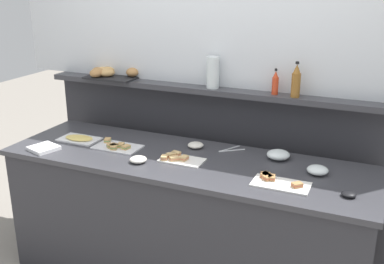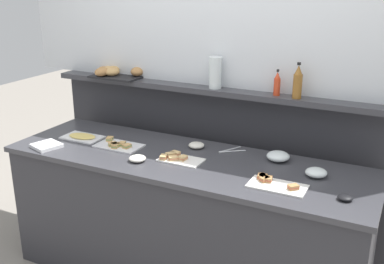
{
  "view_description": "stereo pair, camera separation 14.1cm",
  "coord_description": "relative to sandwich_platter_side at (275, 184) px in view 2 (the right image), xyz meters",
  "views": [
    {
      "loc": [
        1.17,
        -2.55,
        2.04
      ],
      "look_at": [
        0.0,
        0.1,
        1.06
      ],
      "focal_mm": 43.38,
      "sensor_mm": 36.0,
      "label": 1
    },
    {
      "loc": [
        1.29,
        -2.49,
        2.04
      ],
      "look_at": [
        0.0,
        0.1,
        1.06
      ],
      "focal_mm": 43.38,
      "sensor_mm": 36.0,
      "label": 2
    }
  ],
  "objects": [
    {
      "name": "glass_bowl_medium",
      "position": [
        -0.09,
        0.37,
        0.02
      ],
      "size": [
        0.15,
        0.15,
        0.06
      ],
      "color": "silver",
      "rests_on": "buffet_counter"
    },
    {
      "name": "condiment_bowl_cream",
      "position": [
        0.39,
        -0.0,
        0.0
      ],
      "size": [
        0.08,
        0.08,
        0.03
      ],
      "primitive_type": "ellipsoid",
      "color": "black",
      "rests_on": "buffet_counter"
    },
    {
      "name": "sandwich_platter_front",
      "position": [
        -0.67,
        0.09,
        0.0
      ],
      "size": [
        0.28,
        0.16,
        0.04
      ],
      "color": "white",
      "rests_on": "buffet_counter"
    },
    {
      "name": "sandwich_platter_rear",
      "position": [
        -1.16,
        0.13,
        0.0
      ],
      "size": [
        0.32,
        0.19,
        0.04
      ],
      "color": "silver",
      "rests_on": "buffet_counter"
    },
    {
      "name": "buffet_counter",
      "position": [
        -0.65,
        0.14,
        -0.47
      ],
      "size": [
        2.44,
        0.75,
        0.91
      ],
      "color": "#2D2D33",
      "rests_on": "ground_plane"
    },
    {
      "name": "cold_cuts_platter",
      "position": [
        -1.5,
        0.16,
        -0.0
      ],
      "size": [
        0.29,
        0.18,
        0.02
      ],
      "color": "white",
      "rests_on": "buffet_counter"
    },
    {
      "name": "hot_sauce_bottle",
      "position": [
        -0.2,
        0.61,
        0.43
      ],
      "size": [
        0.04,
        0.04,
        0.18
      ],
      "color": "red",
      "rests_on": "back_ledge_unit"
    },
    {
      "name": "water_carafe",
      "position": [
        -0.65,
        0.62,
        0.47
      ],
      "size": [
        0.09,
        0.09,
        0.22
      ],
      "primitive_type": "cylinder",
      "color": "silver",
      "rests_on": "back_ledge_unit"
    },
    {
      "name": "ground_plane",
      "position": [
        -0.65,
        0.74,
        -0.92
      ],
      "size": [
        12.0,
        12.0,
        0.0
      ],
      "primitive_type": "plane",
      "color": "gray"
    },
    {
      "name": "condiment_bowl_dark",
      "position": [
        -0.89,
        -0.04,
        0.01
      ],
      "size": [
        0.11,
        0.11,
        0.04
      ],
      "primitive_type": "ellipsoid",
      "color": "silver",
      "rests_on": "buffet_counter"
    },
    {
      "name": "napkin_stack",
      "position": [
        -1.6,
        -0.11,
        0.0
      ],
      "size": [
        0.21,
        0.21,
        0.02
      ],
      "primitive_type": "cube",
      "rotation": [
        0.0,
        0.0,
        -0.31
      ],
      "color": "white",
      "rests_on": "buffet_counter"
    },
    {
      "name": "serving_tongs",
      "position": [
        -0.43,
        0.39,
        -0.01
      ],
      "size": [
        0.15,
        0.17,
        0.01
      ],
      "color": "#B7BABF",
      "rests_on": "buffet_counter"
    },
    {
      "name": "bread_basket",
      "position": [
        -1.52,
        0.62,
        0.39
      ],
      "size": [
        0.43,
        0.28,
        0.08
      ],
      "color": "black",
      "rests_on": "back_ledge_unit"
    },
    {
      "name": "vinegar_bottle_amber",
      "position": [
        -0.05,
        0.6,
        0.46
      ],
      "size": [
        0.06,
        0.06,
        0.24
      ],
      "color": "#8E5B23",
      "rests_on": "back_ledge_unit"
    },
    {
      "name": "glass_bowl_large",
      "position": [
        0.18,
        0.23,
        0.01
      ],
      "size": [
        0.13,
        0.13,
        0.05
      ],
      "color": "silver",
      "rests_on": "buffet_counter"
    },
    {
      "name": "back_ledge_unit",
      "position": [
        -0.65,
        0.69,
        -0.25
      ],
      "size": [
        2.7,
        0.22,
        1.28
      ],
      "color": "#2D2D33",
      "rests_on": "ground_plane"
    },
    {
      "name": "sandwich_platter_side",
      "position": [
        0.0,
        0.0,
        0.0
      ],
      "size": [
        0.33,
        0.17,
        0.04
      ],
      "color": "white",
      "rests_on": "buffet_counter"
    },
    {
      "name": "condiment_bowl_red",
      "position": [
        -0.66,
        0.35,
        0.01
      ],
      "size": [
        0.11,
        0.11,
        0.04
      ],
      "primitive_type": "ellipsoid",
      "color": "silver",
      "rests_on": "buffet_counter"
    }
  ]
}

